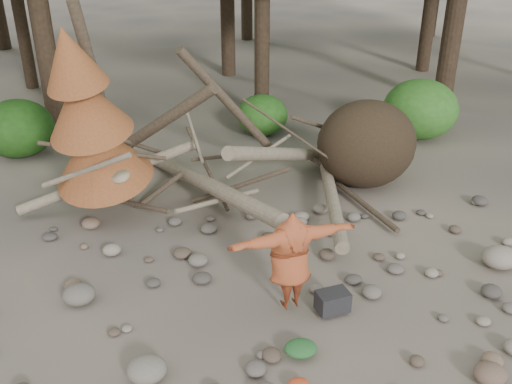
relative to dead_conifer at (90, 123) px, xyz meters
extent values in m
plane|color=#514C44|center=(3.12, -3.37, -2.11)|extent=(120.00, 120.00, 0.00)
ellipsoid|color=#332619|center=(5.72, 0.93, -1.12)|extent=(2.20, 1.87, 1.98)
cylinder|color=gray|center=(2.12, 0.33, -1.56)|extent=(2.61, 5.11, 1.08)
cylinder|color=gray|center=(3.92, 0.83, -1.21)|extent=(3.18, 3.71, 1.90)
cylinder|color=brown|center=(0.92, 1.23, -0.71)|extent=(3.08, 1.91, 2.49)
cylinder|color=gray|center=(4.72, 0.13, -1.76)|extent=(1.13, 4.98, 0.43)
cylinder|color=brown|center=(2.82, 1.43, -0.31)|extent=(2.39, 1.03, 2.89)
cylinder|color=gray|center=(0.12, 0.63, -1.41)|extent=(3.71, 0.86, 1.20)
cylinder|color=#4C3F30|center=(0.62, 0.13, -1.81)|extent=(1.52, 1.70, 0.49)
cylinder|color=gray|center=(3.32, 1.03, -1.31)|extent=(1.57, 0.85, 0.69)
cylinder|color=#4C3F30|center=(4.92, 1.53, -0.91)|extent=(1.92, 1.25, 1.10)
cylinder|color=gray|center=(1.92, 0.83, -0.61)|extent=(0.37, 1.42, 0.85)
cylinder|color=#4C3F30|center=(5.32, -0.17, -1.96)|extent=(0.79, 2.54, 0.12)
cylinder|color=gray|center=(2.32, -0.27, -1.66)|extent=(1.78, 1.11, 0.29)
cylinder|color=#4C3F30|center=(0.22, 0.43, 0.09)|extent=(0.67, 1.13, 4.35)
cone|color=brown|center=(0.06, 0.12, -0.61)|extent=(2.06, 2.13, 1.86)
cone|color=brown|center=(-0.05, -0.09, 0.39)|extent=(1.71, 1.78, 1.65)
cone|color=brown|center=(-0.14, -0.28, 1.29)|extent=(1.23, 1.30, 1.41)
ellipsoid|color=#215015|center=(-2.38, 3.83, -1.39)|extent=(1.80, 1.80, 1.44)
ellipsoid|color=#2C651D|center=(3.92, 4.43, -1.55)|extent=(1.40, 1.40, 1.12)
ellipsoid|color=#377825|center=(8.12, 3.63, -1.31)|extent=(2.00, 2.00, 1.60)
imported|color=#A74825|center=(3.17, -3.25, -1.21)|extent=(2.09, 0.93, 1.65)
cylinder|color=#8D7959|center=(0.84, -3.38, 0.41)|extent=(0.29, 0.30, 0.13)
cube|color=black|center=(3.82, -3.46, -1.95)|extent=(0.55, 0.42, 0.33)
ellipsoid|color=#245B28|center=(3.13, -4.33, -2.02)|extent=(0.47, 0.39, 0.18)
ellipsoid|color=slate|center=(1.00, -4.46, -1.95)|extent=(0.55, 0.49, 0.33)
ellipsoid|color=brown|center=(5.53, -5.16, -1.98)|extent=(0.45, 0.40, 0.27)
ellipsoid|color=gray|center=(7.07, -2.62, -1.92)|extent=(0.64, 0.57, 0.38)
ellipsoid|color=#666056|center=(-0.12, -2.63, -1.95)|extent=(0.53, 0.47, 0.32)
camera|label=1|loc=(1.64, -10.35, 3.59)|focal=40.00mm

